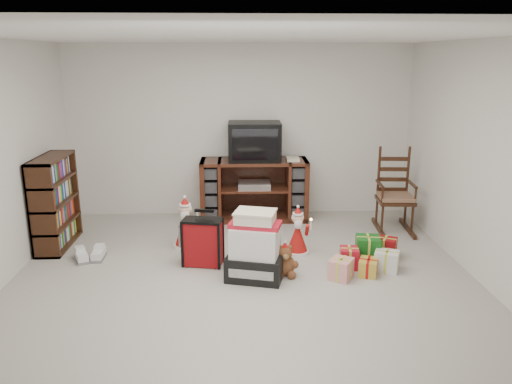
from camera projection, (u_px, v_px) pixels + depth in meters
The scene contains 13 objects.
room at pixel (243, 168), 4.92m from camera, with size 5.01×5.01×2.51m.
tv_stand at pixel (254, 190), 7.26m from camera, with size 1.54×0.57×0.88m.
bookshelf at pixel (55, 204), 6.19m from camera, with size 0.31×0.93×1.14m.
rocking_chair at pixel (394, 201), 6.83m from camera, with size 0.53×0.81×1.18m.
gift_pile at pixel (255, 250), 5.31m from camera, with size 0.68×0.56×0.74m.
red_suitcase at pixel (203, 242), 5.66m from camera, with size 0.46×0.30×0.64m.
stocking at pixel (253, 250), 5.47m from camera, with size 0.25×0.11×0.53m, color #10720C, non-canonical shape.
teddy_bear at pixel (285, 262), 5.42m from camera, with size 0.23×0.21×0.35m.
santa_figurine at pixel (297, 236), 6.01m from camera, with size 0.29×0.27×0.59m.
mrs_claus_figurine at pixel (186, 228), 6.20m from camera, with size 0.32×0.30×0.66m.
sneaker_pair at pixel (90, 255), 5.86m from camera, with size 0.38×0.33×0.11m.
gift_cluster at pixel (367, 258), 5.62m from camera, with size 0.69×0.96×0.24m.
crt_television at pixel (255, 141), 7.07m from camera, with size 0.74×0.55×0.54m.
Camera 1 is at (-0.08, -4.81, 2.32)m, focal length 35.00 mm.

